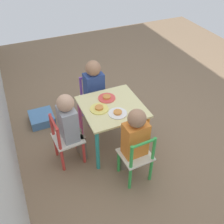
% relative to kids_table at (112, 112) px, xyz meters
% --- Properties ---
extents(ground_plane, '(6.00, 6.00, 0.00)m').
position_rel_kids_table_xyz_m(ground_plane, '(0.00, 0.00, -0.42)').
color(ground_plane, '#7F664C').
extents(kids_table, '(0.57, 0.57, 0.50)m').
position_rel_kids_table_xyz_m(kids_table, '(0.00, 0.00, 0.00)').
color(kids_table, beige).
rests_on(kids_table, ground_plane).
extents(chair_green, '(0.27, 0.27, 0.53)m').
position_rel_kids_table_xyz_m(chair_green, '(-0.48, -0.02, -0.16)').
color(chair_green, silver).
rests_on(chair_green, ground_plane).
extents(chair_red, '(0.28, 0.28, 0.53)m').
position_rel_kids_table_xyz_m(chair_red, '(-0.03, 0.48, -0.16)').
color(chair_red, silver).
rests_on(chair_red, ground_plane).
extents(chair_purple, '(0.27, 0.27, 0.53)m').
position_rel_kids_table_xyz_m(chair_purple, '(0.48, 0.02, -0.16)').
color(chair_purple, silver).
rests_on(chair_purple, ground_plane).
extents(child_left, '(0.21, 0.21, 0.75)m').
position_rel_kids_table_xyz_m(child_left, '(-0.42, -0.02, 0.03)').
color(child_left, '#7A6B5B').
rests_on(child_left, ground_plane).
extents(child_back, '(0.21, 0.21, 0.75)m').
position_rel_kids_table_xyz_m(child_back, '(-0.03, 0.42, 0.03)').
color(child_back, '#7A6B5B').
rests_on(child_back, ground_plane).
extents(child_right, '(0.22, 0.21, 0.76)m').
position_rel_kids_table_xyz_m(child_right, '(0.42, 0.02, 0.03)').
color(child_right, '#38383D').
rests_on(child_right, ground_plane).
extents(plate_left, '(0.17, 0.17, 0.03)m').
position_rel_kids_table_xyz_m(plate_left, '(-0.13, 0.00, 0.09)').
color(plate_left, white).
rests_on(plate_left, kids_table).
extents(plate_back, '(0.17, 0.17, 0.03)m').
position_rel_kids_table_xyz_m(plate_back, '(0.00, 0.13, 0.09)').
color(plate_back, '#EADB66').
rests_on(plate_back, kids_table).
extents(plate_right, '(0.17, 0.17, 0.03)m').
position_rel_kids_table_xyz_m(plate_right, '(0.13, 0.00, 0.09)').
color(plate_right, '#E54C47').
rests_on(plate_right, kids_table).
extents(storage_bin, '(0.28, 0.26, 0.10)m').
position_rel_kids_table_xyz_m(storage_bin, '(0.64, 0.60, -0.37)').
color(storage_bin, '#4C7FB7').
rests_on(storage_bin, ground_plane).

